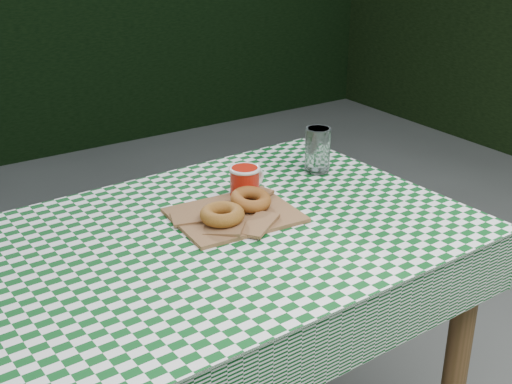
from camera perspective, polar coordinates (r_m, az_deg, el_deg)
table at (r=1.67m, az=-3.27°, el=-15.27°), size 1.14×0.79×0.75m
tablecloth at (r=1.46m, az=-3.60°, el=-3.65°), size 1.17×0.81×0.01m
paper_bag at (r=1.53m, az=-1.84°, el=-1.89°), size 0.29×0.24×0.01m
bagel_front at (r=1.48m, az=-2.90°, el=-1.92°), size 0.14×0.14×0.03m
bagel_back at (r=1.55m, az=-0.44°, el=-0.62°), size 0.11×0.11×0.03m
coffee_mug at (r=1.61m, az=-0.96°, el=0.78°), size 0.18×0.18×0.08m
drinking_glass at (r=1.78m, az=5.27°, el=3.58°), size 0.08×0.08×0.12m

